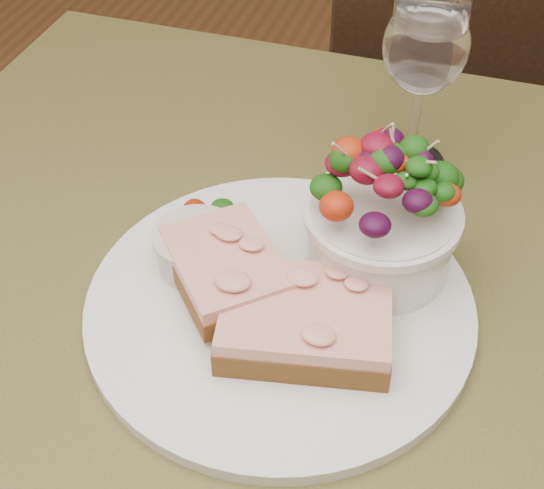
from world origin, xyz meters
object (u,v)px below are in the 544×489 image
(salad_bowl, at_px, (383,210))
(sandwich_back, at_px, (226,268))
(dinner_plate, at_px, (280,305))
(ramekin, at_px, (197,247))
(wine_glass, at_px, (425,51))
(sandwich_front, at_px, (306,320))
(cafe_table, at_px, (266,372))
(chair_far, at_px, (426,204))

(salad_bowl, bearing_deg, sandwich_back, -149.87)
(sandwich_back, height_order, salad_bowl, salad_bowl)
(salad_bowl, bearing_deg, dinner_plate, -135.79)
(ramekin, height_order, wine_glass, wine_glass)
(sandwich_front, bearing_deg, sandwich_back, 148.30)
(ramekin, distance_m, salad_bowl, 0.15)
(sandwich_front, bearing_deg, cafe_table, 128.34)
(sandwich_front, bearing_deg, salad_bowl, 57.62)
(ramekin, bearing_deg, chair_far, 78.53)
(sandwich_back, xyz_separation_m, salad_bowl, (0.11, 0.06, 0.04))
(dinner_plate, distance_m, wine_glass, 0.26)
(salad_bowl, bearing_deg, cafe_table, -146.19)
(chair_far, bearing_deg, wine_glass, 71.47)
(ramekin, relative_size, salad_bowl, 0.52)
(dinner_plate, bearing_deg, sandwich_front, -44.52)
(sandwich_front, distance_m, wine_glass, 0.27)
(salad_bowl, distance_m, wine_glass, 0.17)
(chair_far, distance_m, wine_glass, 0.76)
(sandwich_back, relative_size, ramekin, 1.96)
(cafe_table, distance_m, ramekin, 0.15)
(chair_far, height_order, ramekin, chair_far)
(dinner_plate, relative_size, sandwich_back, 2.38)
(cafe_table, height_order, dinner_plate, dinner_plate)
(cafe_table, relative_size, salad_bowl, 6.30)
(chair_far, height_order, sandwich_front, chair_far)
(sandwich_front, bearing_deg, chair_far, 76.25)
(wine_glass, bearing_deg, chair_far, 89.83)
(wine_glass, bearing_deg, sandwich_back, -115.87)
(wine_glass, bearing_deg, dinner_plate, -106.00)
(cafe_table, distance_m, sandwich_front, 0.14)
(cafe_table, relative_size, chair_far, 0.89)
(chair_far, bearing_deg, salad_bowl, 71.56)
(sandwich_back, distance_m, ramekin, 0.04)
(cafe_table, relative_size, wine_glass, 4.57)
(cafe_table, xyz_separation_m, sandwich_front, (0.04, -0.04, 0.13))
(chair_far, height_order, wine_glass, wine_glass)
(dinner_plate, xyz_separation_m, salad_bowl, (0.06, 0.06, 0.07))
(chair_far, height_order, dinner_plate, chair_far)
(cafe_table, xyz_separation_m, ramekin, (-0.06, 0.01, 0.13))
(cafe_table, bearing_deg, sandwich_front, -40.74)
(salad_bowl, bearing_deg, sandwich_front, -111.46)
(chair_far, height_order, salad_bowl, chair_far)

